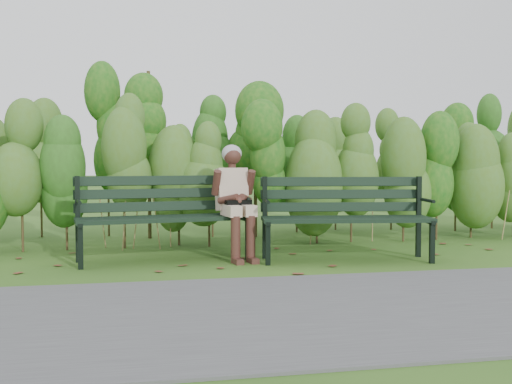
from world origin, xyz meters
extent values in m
plane|color=#2D541B|center=(0.00, 0.00, 0.00)|extent=(80.00, 80.00, 0.00)
cube|color=#474749|center=(0.00, -2.20, 0.01)|extent=(60.00, 2.50, 0.01)
cylinder|color=#47381E|center=(-2.75, 1.30, 0.40)|extent=(0.03, 0.03, 0.80)
ellipsoid|color=#2F581D|center=(-2.75, 1.30, 1.04)|extent=(0.64, 0.64, 1.44)
cylinder|color=#47381E|center=(-2.14, 1.30, 0.40)|extent=(0.03, 0.03, 0.80)
ellipsoid|color=#2F581D|center=(-2.14, 1.30, 1.04)|extent=(0.64, 0.64, 1.44)
cylinder|color=#47381E|center=(-1.53, 1.30, 0.40)|extent=(0.03, 0.03, 0.80)
ellipsoid|color=#2F581D|center=(-1.53, 1.30, 1.04)|extent=(0.64, 0.64, 1.44)
cylinder|color=#47381E|center=(-0.92, 1.30, 0.40)|extent=(0.03, 0.03, 0.80)
ellipsoid|color=#2F581D|center=(-0.92, 1.30, 1.04)|extent=(0.64, 0.64, 1.44)
cylinder|color=#47381E|center=(-0.31, 1.30, 0.40)|extent=(0.03, 0.03, 0.80)
ellipsoid|color=#2F581D|center=(-0.31, 1.30, 1.04)|extent=(0.64, 0.64, 1.44)
cylinder|color=#47381E|center=(0.31, 1.30, 0.40)|extent=(0.03, 0.03, 0.80)
ellipsoid|color=#2F581D|center=(0.31, 1.30, 1.04)|extent=(0.64, 0.64, 1.44)
cylinder|color=#47381E|center=(0.92, 1.30, 0.40)|extent=(0.03, 0.03, 0.80)
ellipsoid|color=#2F581D|center=(0.92, 1.30, 1.04)|extent=(0.64, 0.64, 1.44)
cylinder|color=#47381E|center=(1.53, 1.30, 0.40)|extent=(0.03, 0.03, 0.80)
ellipsoid|color=#2F581D|center=(1.53, 1.30, 1.04)|extent=(0.64, 0.64, 1.44)
cylinder|color=#47381E|center=(2.14, 1.30, 0.40)|extent=(0.03, 0.03, 0.80)
ellipsoid|color=#2F581D|center=(2.14, 1.30, 1.04)|extent=(0.64, 0.64, 1.44)
cylinder|color=#47381E|center=(2.75, 1.30, 0.40)|extent=(0.03, 0.03, 0.80)
ellipsoid|color=#2F581D|center=(2.75, 1.30, 1.04)|extent=(0.64, 0.64, 1.44)
cylinder|color=#47381E|center=(3.36, 1.30, 0.40)|extent=(0.03, 0.03, 0.80)
ellipsoid|color=#2F581D|center=(3.36, 1.30, 1.04)|extent=(0.64, 0.64, 1.44)
cylinder|color=#47381E|center=(-2.69, 2.30, 0.55)|extent=(0.04, 0.04, 1.10)
ellipsoid|color=#145B16|center=(-2.69, 2.30, 1.43)|extent=(0.70, 0.70, 1.98)
cylinder|color=#47381E|center=(-1.92, 2.30, 0.55)|extent=(0.04, 0.04, 1.10)
ellipsoid|color=#145B16|center=(-1.92, 2.30, 1.43)|extent=(0.70, 0.70, 1.98)
cylinder|color=#47381E|center=(-1.15, 2.30, 0.55)|extent=(0.04, 0.04, 1.10)
ellipsoid|color=#145B16|center=(-1.15, 2.30, 1.43)|extent=(0.70, 0.70, 1.98)
cylinder|color=#47381E|center=(-0.38, 2.30, 0.55)|extent=(0.04, 0.04, 1.10)
ellipsoid|color=#145B16|center=(-0.38, 2.30, 1.43)|extent=(0.70, 0.70, 1.98)
cylinder|color=#47381E|center=(0.38, 2.30, 0.55)|extent=(0.04, 0.04, 1.10)
ellipsoid|color=#145B16|center=(0.38, 2.30, 1.43)|extent=(0.70, 0.70, 1.98)
cylinder|color=#47381E|center=(1.15, 2.30, 0.55)|extent=(0.04, 0.04, 1.10)
ellipsoid|color=#145B16|center=(1.15, 2.30, 1.43)|extent=(0.70, 0.70, 1.98)
cylinder|color=#47381E|center=(1.92, 2.30, 0.55)|extent=(0.04, 0.04, 1.10)
ellipsoid|color=#145B16|center=(1.92, 2.30, 1.43)|extent=(0.70, 0.70, 1.98)
cylinder|color=#47381E|center=(2.69, 2.30, 0.55)|extent=(0.04, 0.04, 1.10)
ellipsoid|color=#145B16|center=(2.69, 2.30, 1.43)|extent=(0.70, 0.70, 1.98)
cylinder|color=#47381E|center=(3.46, 2.30, 0.55)|extent=(0.04, 0.04, 1.10)
ellipsoid|color=#145B16|center=(3.46, 2.30, 1.43)|extent=(0.70, 0.70, 1.98)
cylinder|color=#47381E|center=(4.22, 2.30, 0.55)|extent=(0.04, 0.04, 1.10)
ellipsoid|color=#145B16|center=(4.22, 2.30, 1.43)|extent=(0.70, 0.70, 1.98)
cube|color=brown|center=(-0.84, -1.17, 0.00)|extent=(0.11, 0.10, 0.01)
cube|color=brown|center=(-2.49, -0.06, 0.00)|extent=(0.11, 0.11, 0.01)
cube|color=brown|center=(-1.69, -1.00, 0.00)|extent=(0.11, 0.11, 0.01)
cube|color=brown|center=(2.60, 0.92, 0.00)|extent=(0.10, 0.09, 0.01)
cube|color=brown|center=(1.15, 0.53, 0.00)|extent=(0.10, 0.09, 0.01)
cube|color=brown|center=(1.57, 0.41, 0.00)|extent=(0.08, 0.10, 0.01)
cube|color=brown|center=(-2.19, -0.88, 0.00)|extent=(0.11, 0.09, 0.01)
cube|color=brown|center=(-0.66, 0.99, 0.00)|extent=(0.11, 0.11, 0.01)
cube|color=brown|center=(-1.85, -0.69, 0.00)|extent=(0.11, 0.10, 0.01)
cube|color=brown|center=(1.25, 0.91, 0.00)|extent=(0.11, 0.11, 0.01)
cube|color=brown|center=(-1.53, 0.18, 0.00)|extent=(0.11, 0.11, 0.01)
cube|color=brown|center=(-1.79, -1.02, 0.00)|extent=(0.08, 0.10, 0.01)
cube|color=brown|center=(-0.32, -1.17, 0.00)|extent=(0.09, 0.10, 0.01)
cube|color=brown|center=(1.81, 0.68, 0.00)|extent=(0.11, 0.10, 0.01)
cube|color=brown|center=(1.03, -1.14, 0.00)|extent=(0.10, 0.08, 0.01)
cube|color=brown|center=(0.80, -0.24, 0.00)|extent=(0.11, 0.11, 0.01)
cube|color=brown|center=(1.01, -0.81, 0.00)|extent=(0.10, 0.08, 0.01)
cube|color=brown|center=(-0.91, 0.16, 0.00)|extent=(0.11, 0.11, 0.01)
cube|color=brown|center=(2.74, 0.06, 0.00)|extent=(0.09, 0.11, 0.01)
cube|color=black|center=(-1.03, 0.04, 0.47)|extent=(1.89, 0.39, 0.04)
cube|color=black|center=(-1.04, 0.17, 0.47)|extent=(1.89, 0.39, 0.04)
cube|color=black|center=(-1.06, 0.30, 0.47)|extent=(1.89, 0.39, 0.04)
cube|color=black|center=(-1.08, 0.43, 0.47)|extent=(1.89, 0.39, 0.04)
cube|color=black|center=(-1.10, 0.53, 0.59)|extent=(1.88, 0.33, 0.11)
cube|color=black|center=(-1.10, 0.54, 0.74)|extent=(1.88, 0.33, 0.11)
cube|color=black|center=(-1.10, 0.56, 0.88)|extent=(1.88, 0.33, 0.11)
cube|color=black|center=(-1.92, -0.10, 0.24)|extent=(0.06, 0.06, 0.47)
cube|color=black|center=(-1.98, 0.35, 0.47)|extent=(0.06, 0.06, 0.95)
cube|color=black|center=(-1.95, 0.11, 0.45)|extent=(0.13, 0.53, 0.04)
cylinder|color=black|center=(-1.94, 0.06, 0.68)|extent=(0.09, 0.40, 0.04)
cube|color=black|center=(-0.13, 0.16, 0.24)|extent=(0.06, 0.06, 0.47)
cube|color=black|center=(-0.19, 0.61, 0.47)|extent=(0.06, 0.06, 0.95)
cube|color=black|center=(-0.16, 0.37, 0.45)|extent=(0.13, 0.53, 0.04)
cylinder|color=black|center=(-0.15, 0.31, 0.68)|extent=(0.09, 0.40, 0.04)
cube|color=black|center=(0.90, -0.34, 0.47)|extent=(1.86, 0.36, 0.04)
cube|color=black|center=(0.91, -0.21, 0.47)|extent=(1.86, 0.36, 0.04)
cube|color=black|center=(0.93, -0.08, 0.47)|extent=(1.86, 0.36, 0.04)
cube|color=black|center=(0.95, 0.04, 0.47)|extent=(1.86, 0.36, 0.04)
cube|color=black|center=(0.96, 0.14, 0.58)|extent=(1.85, 0.30, 0.11)
cube|color=black|center=(0.96, 0.15, 0.72)|extent=(1.85, 0.30, 0.11)
cube|color=black|center=(0.97, 0.17, 0.87)|extent=(1.85, 0.30, 0.11)
cube|color=black|center=(0.01, -0.24, 0.23)|extent=(0.06, 0.06, 0.47)
cube|color=black|center=(0.07, 0.21, 0.47)|extent=(0.06, 0.06, 0.93)
cube|color=black|center=(0.04, -0.03, 0.45)|extent=(0.12, 0.52, 0.04)
cylinder|color=black|center=(0.03, -0.08, 0.67)|extent=(0.09, 0.39, 0.04)
cube|color=black|center=(1.78, -0.47, 0.23)|extent=(0.06, 0.06, 0.47)
cube|color=black|center=(1.84, -0.03, 0.47)|extent=(0.06, 0.06, 0.93)
cube|color=black|center=(1.81, -0.27, 0.45)|extent=(0.12, 0.52, 0.04)
cylinder|color=black|center=(1.80, -0.32, 0.67)|extent=(0.09, 0.39, 0.04)
cube|color=tan|center=(-0.32, 0.14, 0.56)|extent=(0.19, 0.42, 0.13)
cube|color=tan|center=(-0.15, 0.16, 0.56)|extent=(0.19, 0.42, 0.13)
cylinder|color=#46251D|center=(-0.30, -0.02, 0.26)|extent=(0.12, 0.12, 0.51)
cylinder|color=#46251D|center=(-0.13, 0.00, 0.26)|extent=(0.12, 0.12, 0.51)
cube|color=#46251D|center=(-0.29, -0.10, 0.03)|extent=(0.11, 0.20, 0.06)
cube|color=#46251D|center=(-0.12, -0.08, 0.03)|extent=(0.11, 0.20, 0.06)
cube|color=tan|center=(-0.28, 0.41, 0.78)|extent=(0.38, 0.29, 0.50)
cylinder|color=#46251D|center=(-0.27, 0.39, 1.04)|extent=(0.09, 0.09, 0.10)
sphere|color=#46251D|center=(-0.27, 0.38, 1.17)|extent=(0.20, 0.20, 0.20)
ellipsoid|color=gray|center=(-0.27, 0.40, 1.19)|extent=(0.23, 0.22, 0.21)
cylinder|color=#46251D|center=(-0.46, 0.30, 0.86)|extent=(0.11, 0.21, 0.30)
cylinder|color=#46251D|center=(-0.06, 0.36, 0.86)|extent=(0.11, 0.21, 0.30)
cylinder|color=#46251D|center=(-0.35, 0.19, 0.68)|extent=(0.24, 0.24, 0.13)
cylinder|color=#46251D|center=(-0.15, 0.22, 0.68)|extent=(0.20, 0.26, 0.13)
sphere|color=#46251D|center=(-0.24, 0.15, 0.67)|extent=(0.11, 0.11, 0.11)
cube|color=black|center=(-0.24, 0.16, 0.60)|extent=(0.30, 0.16, 0.15)
camera|label=1|loc=(-1.34, -6.40, 1.11)|focal=42.00mm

